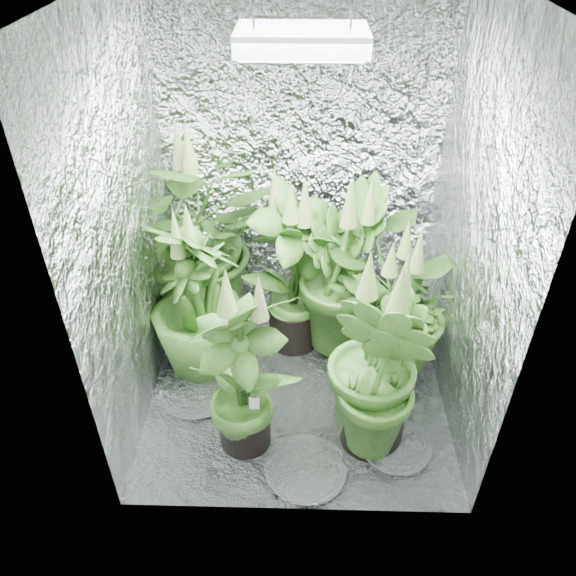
# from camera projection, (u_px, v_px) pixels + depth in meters

# --- Properties ---
(ground) EXTENTS (1.60, 1.60, 0.00)m
(ground) POSITION_uv_depth(u_px,v_px,m) (297.00, 381.00, 3.20)
(ground) COLOR silver
(ground) RESTS_ON ground
(walls) EXTENTS (1.62, 1.62, 2.00)m
(walls) POSITION_uv_depth(u_px,v_px,m) (299.00, 230.00, 2.61)
(walls) COLOR silver
(walls) RESTS_ON ground
(grow_lamp) EXTENTS (0.50, 0.30, 0.22)m
(grow_lamp) POSITION_uv_depth(u_px,v_px,m) (302.00, 40.00, 2.11)
(grow_lamp) COLOR gray
(grow_lamp) RESTS_ON ceiling
(plant_a) EXTENTS (1.05, 1.05, 1.25)m
(plant_a) POSITION_uv_depth(u_px,v_px,m) (193.00, 232.00, 3.36)
(plant_a) COLOR black
(plant_a) RESTS_ON ground
(plant_b) EXTENTS (0.74, 0.74, 1.11)m
(plant_b) POSITION_uv_depth(u_px,v_px,m) (294.00, 273.00, 3.18)
(plant_b) COLOR black
(plant_b) RESTS_ON ground
(plant_c) EXTENTS (0.70, 0.70, 1.11)m
(plant_c) POSITION_uv_depth(u_px,v_px,m) (342.00, 270.00, 3.18)
(plant_c) COLOR black
(plant_c) RESTS_ON ground
(plant_d) EXTENTS (0.74, 0.74, 1.04)m
(plant_d) POSITION_uv_depth(u_px,v_px,m) (197.00, 301.00, 3.01)
(plant_d) COLOR black
(plant_d) RESTS_ON ground
(plant_e) EXTENTS (0.87, 0.87, 0.94)m
(plant_e) POSITION_uv_depth(u_px,v_px,m) (393.00, 309.00, 3.02)
(plant_e) COLOR black
(plant_e) RESTS_ON ground
(plant_f) EXTENTS (0.69, 0.69, 1.05)m
(plant_f) POSITION_uv_depth(u_px,v_px,m) (241.00, 372.00, 2.58)
(plant_f) COLOR black
(plant_f) RESTS_ON ground
(plant_g) EXTENTS (0.74, 0.74, 1.08)m
(plant_g) POSITION_uv_depth(u_px,v_px,m) (379.00, 370.00, 2.59)
(plant_g) COLOR black
(plant_g) RESTS_ON ground
(circulation_fan) EXTENTS (0.17, 0.30, 0.35)m
(circulation_fan) POSITION_uv_depth(u_px,v_px,m) (396.00, 312.00, 3.47)
(circulation_fan) COLOR black
(circulation_fan) RESTS_ON ground
(plant_label) EXTENTS (0.05, 0.02, 0.08)m
(plant_label) POSITION_uv_depth(u_px,v_px,m) (254.00, 404.00, 2.67)
(plant_label) COLOR white
(plant_label) RESTS_ON plant_f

